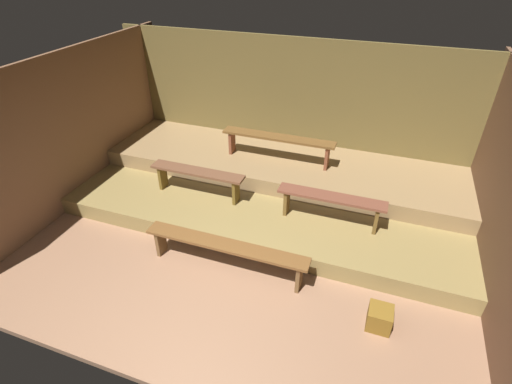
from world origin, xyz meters
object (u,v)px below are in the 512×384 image
Objects in this scene: bench_floor_center at (226,249)px; wooden_crate_floor at (380,318)px; bench_lower_left at (197,176)px; bench_lower_right at (331,202)px; bench_middle_center at (278,141)px.

bench_floor_center is 2.05m from wooden_crate_floor.
bench_floor_center is 8.23× the size of wooden_crate_floor.
bench_lower_right is (2.14, 0.00, 0.00)m from bench_lower_left.
bench_middle_center is at bearing 128.46° from wooden_crate_floor.
bench_lower_right is at bearing 45.99° from bench_floor_center.
bench_middle_center is 7.16× the size of wooden_crate_floor.
bench_lower_right is 1.75m from wooden_crate_floor.
bench_lower_left is 0.79× the size of bench_middle_center.
wooden_crate_floor is at bearing -58.69° from bench_lower_right.
wooden_crate_floor is (2.02, -2.54, -0.75)m from bench_middle_center.
bench_middle_center reaches higher than bench_lower_right.
bench_floor_center is at bearing -90.13° from bench_middle_center.
bench_middle_center is (1.00, 1.10, 0.27)m from bench_lower_left.
bench_lower_left reaches higher than wooden_crate_floor.
bench_lower_right is 5.69× the size of wooden_crate_floor.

